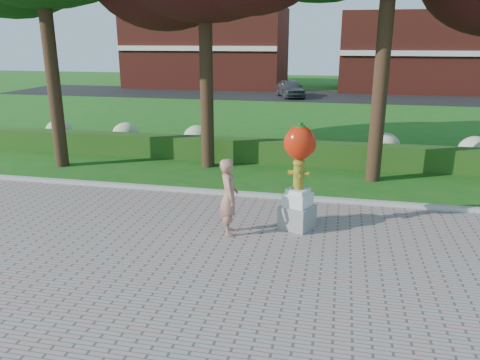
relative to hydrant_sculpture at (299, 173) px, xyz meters
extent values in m
plane|color=#185A16|center=(-1.57, -1.02, -1.34)|extent=(100.00, 100.00, 0.00)
cube|color=gray|center=(-1.57, -5.02, -1.32)|extent=(40.00, 14.00, 0.04)
cube|color=#ADADA5|center=(-1.57, 1.98, -1.27)|extent=(40.00, 0.18, 0.15)
cube|color=#1C4413|center=(-1.57, 5.98, -0.94)|extent=(24.00, 0.70, 0.80)
ellipsoid|color=#A3A67F|center=(-10.57, 6.98, -0.79)|extent=(1.10, 1.10, 0.99)
ellipsoid|color=#A3A67F|center=(-7.57, 6.98, -0.79)|extent=(1.10, 1.10, 0.99)
ellipsoid|color=#A3A67F|center=(-4.57, 6.98, -0.79)|extent=(1.10, 1.10, 0.99)
ellipsoid|color=#A3A67F|center=(-0.57, 6.98, -0.79)|extent=(1.10, 1.10, 0.99)
ellipsoid|color=#A3A67F|center=(2.43, 6.98, -0.79)|extent=(1.10, 1.10, 0.99)
ellipsoid|color=#A3A67F|center=(5.43, 6.98, -0.79)|extent=(1.10, 1.10, 0.99)
cube|color=black|center=(-1.57, 26.98, -1.33)|extent=(50.00, 8.00, 0.02)
cube|color=maroon|center=(-11.57, 32.98, 2.16)|extent=(14.00, 8.00, 7.00)
cube|color=maroon|center=(6.43, 32.98, 1.86)|extent=(12.00, 8.00, 6.40)
cylinder|color=black|center=(-8.57, 3.98, 2.02)|extent=(0.44, 0.44, 6.72)
cylinder|color=black|center=(-3.57, 4.98, 1.74)|extent=(0.44, 0.44, 6.16)
cylinder|color=black|center=(1.93, 4.48, 2.30)|extent=(0.44, 0.44, 7.28)
cube|color=gray|center=(0.00, 0.00, -1.03)|extent=(0.88, 0.88, 0.54)
cube|color=silver|center=(0.00, 0.00, -0.62)|extent=(0.71, 0.71, 0.30)
cube|color=silver|center=(0.00, 0.00, -0.41)|extent=(0.57, 0.57, 0.11)
cylinder|color=olive|center=(0.00, 0.00, -0.06)|extent=(0.24, 0.24, 0.60)
ellipsoid|color=olive|center=(0.00, 0.00, 0.24)|extent=(0.28, 0.28, 0.20)
cylinder|color=olive|center=(-0.17, 0.00, 0.01)|extent=(0.13, 0.12, 0.12)
cylinder|color=olive|center=(0.17, 0.00, 0.01)|extent=(0.13, 0.12, 0.12)
cylinder|color=olive|center=(0.00, -0.16, 0.01)|extent=(0.13, 0.13, 0.13)
cylinder|color=olive|center=(0.00, 0.00, 0.33)|extent=(0.09, 0.09, 0.05)
ellipsoid|color=red|center=(0.00, 0.00, 0.71)|extent=(0.67, 0.60, 0.78)
ellipsoid|color=red|center=(-0.19, 0.00, 0.69)|extent=(0.33, 0.33, 0.50)
ellipsoid|color=red|center=(0.19, 0.00, 0.69)|extent=(0.33, 0.33, 0.50)
cylinder|color=#1E5613|center=(0.00, 0.00, 1.09)|extent=(0.11, 0.11, 0.13)
ellipsoid|color=#1E5613|center=(0.00, 0.00, 1.06)|extent=(0.26, 0.26, 0.09)
imported|color=#A97160|center=(-1.45, -0.67, -0.44)|extent=(0.59, 0.73, 1.73)
imported|color=#404348|center=(-3.04, 25.68, -0.66)|extent=(2.83, 4.22, 1.34)
camera|label=1|loc=(0.86, -10.13, 2.89)|focal=35.00mm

